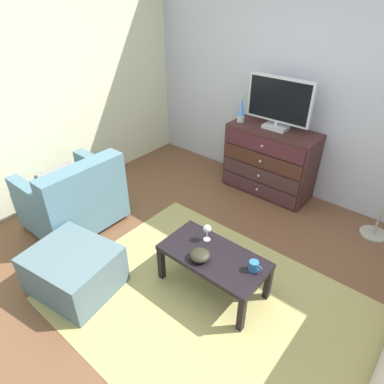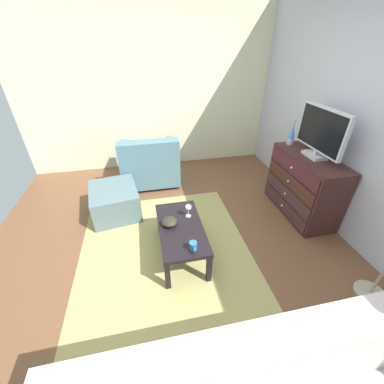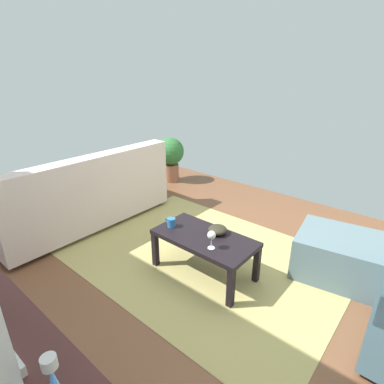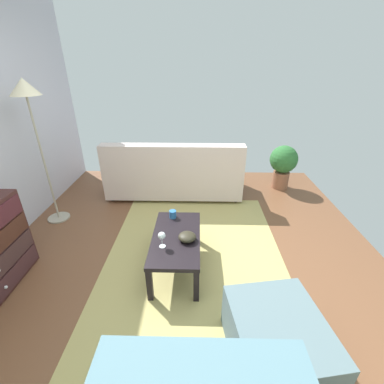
% 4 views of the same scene
% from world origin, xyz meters
% --- Properties ---
extents(ground_plane, '(5.28, 4.52, 0.05)m').
position_xyz_m(ground_plane, '(0.00, 0.00, -0.03)').
color(ground_plane, brown).
extents(area_rug, '(2.60, 1.90, 0.01)m').
position_xyz_m(area_rug, '(0.20, -0.20, 0.00)').
color(area_rug, tan).
rests_on(area_rug, ground_plane).
extents(coffee_table, '(0.90, 0.47, 0.38)m').
position_xyz_m(coffee_table, '(0.04, -0.02, 0.33)').
color(coffee_table, black).
rests_on(coffee_table, ground_plane).
extents(wine_glass, '(0.07, 0.07, 0.16)m').
position_xyz_m(wine_glass, '(-0.12, 0.10, 0.50)').
color(wine_glass, silver).
rests_on(wine_glass, coffee_table).
extents(mug, '(0.11, 0.08, 0.08)m').
position_xyz_m(mug, '(0.38, 0.04, 0.43)').
color(mug, '#2A65A3').
rests_on(mug, coffee_table).
extents(bowl_decorative, '(0.17, 0.17, 0.08)m').
position_xyz_m(bowl_decorative, '(-0.02, -0.13, 0.42)').
color(bowl_decorative, '#2A271B').
rests_on(bowl_decorative, coffee_table).
extents(couch_large, '(0.85, 2.04, 0.88)m').
position_xyz_m(couch_large, '(1.72, 0.14, 0.34)').
color(couch_large, '#332319').
rests_on(couch_large, ground_plane).
extents(ottoman, '(0.79, 0.70, 0.39)m').
position_xyz_m(ottoman, '(-0.88, -0.78, 0.20)').
color(ottoman, slate).
rests_on(ottoman, ground_plane).
extents(potted_plant, '(0.44, 0.44, 0.72)m').
position_xyz_m(potted_plant, '(1.99, -1.61, 0.43)').
color(potted_plant, brown).
rests_on(potted_plant, ground_plane).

